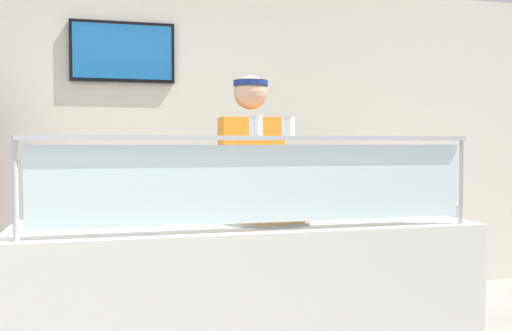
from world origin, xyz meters
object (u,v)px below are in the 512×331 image
object	(u,v)px
parmesan_shaker	(256,127)
pepper_flake_shaker	(288,128)
pizza_tray	(267,218)
pizza_box_stack	(407,186)
pizza_server	(263,214)
worker_figure	(252,197)

from	to	relation	value
parmesan_shaker	pepper_flake_shaker	size ratio (longest dim) A/B	1.05
pizza_tray	pepper_flake_shaker	size ratio (longest dim) A/B	5.66
pizza_box_stack	pizza_tray	bearing A→B (deg)	-136.66
pizza_tray	parmesan_shaker	bearing A→B (deg)	-114.18
parmesan_shaker	pizza_box_stack	distance (m)	2.62
pizza_server	parmesan_shaker	bearing A→B (deg)	-128.34
pepper_flake_shaker	pizza_server	bearing A→B (deg)	98.39
pizza_server	pizza_box_stack	distance (m)	2.31
pizza_server	parmesan_shaker	xyz separation A→B (m)	(-0.11, -0.28, 0.42)
pizza_tray	worker_figure	size ratio (longest dim) A/B	0.27
pizza_server	pizza_box_stack	bearing A→B (deg)	26.09
pizza_tray	parmesan_shaker	distance (m)	0.55
worker_figure	pizza_box_stack	bearing A→B (deg)	28.74
pizza_server	pizza_box_stack	size ratio (longest dim) A/B	0.64
pizza_tray	pizza_box_stack	xyz separation A→B (m)	(1.66, 1.56, 0.01)
pepper_flake_shaker	pizza_box_stack	size ratio (longest dim) A/B	0.19
parmesan_shaker	pizza_server	bearing A→B (deg)	68.82
pizza_tray	pizza_box_stack	size ratio (longest dim) A/B	1.09
parmesan_shaker	pizza_tray	bearing A→B (deg)	65.82
pizza_tray	pizza_server	size ratio (longest dim) A/B	1.69
pizza_server	worker_figure	bearing A→B (deg)	63.39
pizza_server	worker_figure	distance (m)	0.74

